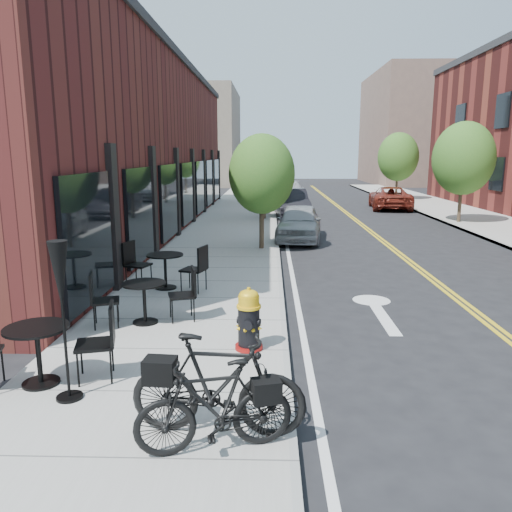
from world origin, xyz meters
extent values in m
plane|color=black|center=(0.00, 0.00, 0.00)|extent=(120.00, 120.00, 0.00)
cube|color=#9E9B93|center=(-2.00, 10.00, 0.06)|extent=(4.00, 70.00, 0.12)
cube|color=#411615|center=(-6.50, 14.00, 3.50)|extent=(5.00, 28.00, 7.00)
cube|color=#726656|center=(-8.00, 48.00, 5.00)|extent=(8.00, 14.00, 10.00)
cube|color=brown|center=(16.00, 50.00, 6.00)|extent=(10.00, 16.00, 12.00)
cylinder|color=#382B1E|center=(-0.60, 9.00, 0.93)|extent=(0.16, 0.16, 1.61)
ellipsoid|color=#2E6820|center=(-0.60, 9.00, 2.61)|extent=(2.20, 2.20, 2.64)
cylinder|color=#382B1E|center=(-0.60, 17.00, 0.96)|extent=(0.16, 0.16, 1.68)
ellipsoid|color=#2E6820|center=(-0.60, 17.00, 2.72)|extent=(2.30, 2.30, 2.76)
cylinder|color=#382B1E|center=(-0.60, 25.00, 0.91)|extent=(0.16, 0.16, 1.57)
ellipsoid|color=#2E6820|center=(-0.60, 25.00, 2.54)|extent=(2.10, 2.10, 2.52)
cylinder|color=#382B1E|center=(-0.60, 33.00, 0.98)|extent=(0.16, 0.16, 1.71)
ellipsoid|color=#2E6820|center=(-0.60, 33.00, 2.79)|extent=(2.40, 2.40, 2.88)
cylinder|color=#382B1E|center=(8.60, 16.00, 1.03)|extent=(0.16, 0.16, 1.82)
ellipsoid|color=#2E6820|center=(8.60, 16.00, 3.06)|extent=(2.80, 2.80, 3.36)
cylinder|color=#382B1E|center=(8.60, 28.00, 1.03)|extent=(0.16, 0.16, 1.82)
ellipsoid|color=#2E6820|center=(8.60, 28.00, 3.06)|extent=(2.80, 2.80, 3.36)
cylinder|color=maroon|center=(-0.66, 0.04, 0.15)|extent=(0.57, 0.57, 0.07)
cylinder|color=black|center=(-0.66, 0.04, 0.49)|extent=(0.44, 0.44, 0.68)
cylinder|color=yellow|center=(-0.66, 0.04, 0.85)|extent=(0.50, 0.50, 0.05)
cylinder|color=yellow|center=(-0.66, 0.04, 0.94)|extent=(0.43, 0.43, 0.16)
ellipsoid|color=yellow|center=(-0.66, 0.04, 1.03)|extent=(0.41, 0.41, 0.20)
cylinder|color=yellow|center=(-0.66, 0.04, 1.13)|extent=(0.07, 0.07, 0.07)
imported|color=black|center=(-0.90, -2.84, 0.63)|extent=(1.78, 0.89, 1.03)
imported|color=black|center=(-0.90, -2.51, 0.72)|extent=(2.04, 0.72, 1.20)
cylinder|color=black|center=(-3.50, -1.32, 0.14)|extent=(0.61, 0.61, 0.03)
cylinder|color=black|center=(-3.50, -1.32, 0.53)|extent=(0.08, 0.08, 0.80)
cylinder|color=black|center=(-3.50, -1.32, 0.94)|extent=(1.06, 1.06, 0.03)
cylinder|color=black|center=(-2.68, 1.27, 0.14)|extent=(0.59, 0.59, 0.03)
cylinder|color=black|center=(-2.68, 1.27, 0.51)|extent=(0.08, 0.08, 0.75)
cylinder|color=black|center=(-2.68, 1.27, 0.89)|extent=(1.01, 1.01, 0.03)
cylinder|color=black|center=(-2.79, 3.75, 0.14)|extent=(0.63, 0.63, 0.03)
cylinder|color=black|center=(-2.79, 3.75, 0.53)|extent=(0.09, 0.09, 0.79)
cylinder|color=black|center=(-2.79, 3.75, 0.93)|extent=(1.08, 1.08, 0.03)
cylinder|color=black|center=(-2.94, -1.72, 0.14)|extent=(0.34, 0.34, 0.04)
cylinder|color=black|center=(-2.94, -1.72, 1.16)|extent=(0.04, 0.04, 2.03)
cone|color=black|center=(-2.94, -1.72, 1.77)|extent=(0.25, 0.25, 0.90)
imported|color=#9B9FA3|center=(0.80, 11.31, 0.69)|extent=(2.06, 4.20, 1.38)
imported|color=black|center=(0.80, 18.59, 0.73)|extent=(1.88, 4.54, 1.46)
imported|color=#9E9FA3|center=(1.15, 28.49, 0.66)|extent=(2.01, 4.63, 1.33)
imported|color=maroon|center=(6.90, 22.62, 0.68)|extent=(2.80, 5.09, 1.35)
camera|label=1|loc=(-0.32, -7.68, 3.27)|focal=35.00mm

